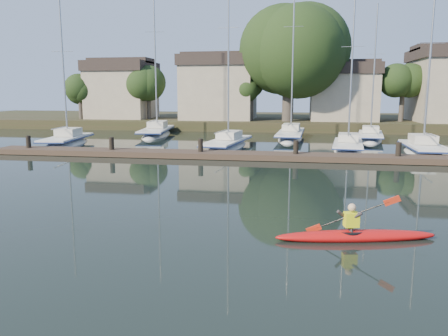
% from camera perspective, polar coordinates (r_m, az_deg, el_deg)
% --- Properties ---
extents(ground, '(160.00, 160.00, 0.00)m').
position_cam_1_polar(ground, '(13.94, -3.47, -7.34)').
color(ground, black).
rests_on(ground, ground).
extents(kayak, '(4.64, 1.58, 1.48)m').
position_cam_1_polar(kayak, '(13.01, 16.75, -8.21)').
color(kayak, '#B9110E').
rests_on(kayak, ground).
extents(dock, '(34.00, 2.00, 1.80)m').
position_cam_1_polar(dock, '(27.42, 3.06, 1.66)').
color(dock, '#422E25').
rests_on(dock, ground).
extents(sailboat_0, '(3.23, 8.18, 12.63)m').
position_cam_1_polar(sailboat_0, '(36.96, -19.80, 2.58)').
color(sailboat_0, silver).
rests_on(sailboat_0, ground).
extents(sailboat_2, '(3.25, 9.25, 14.99)m').
position_cam_1_polar(sailboat_2, '(32.84, 0.44, 2.35)').
color(sailboat_2, silver).
rests_on(sailboat_2, ground).
extents(sailboat_3, '(2.92, 7.98, 12.58)m').
position_cam_1_polar(sailboat_3, '(32.52, 15.84, 1.90)').
color(sailboat_3, silver).
rests_on(sailboat_3, ground).
extents(sailboat_4, '(2.40, 7.51, 12.69)m').
position_cam_1_polar(sailboat_4, '(32.39, 24.56, 1.31)').
color(sailboat_4, silver).
rests_on(sailboat_4, ground).
extents(sailboat_5, '(3.68, 10.28, 16.65)m').
position_cam_1_polar(sailboat_5, '(42.84, -8.77, 3.98)').
color(sailboat_5, silver).
rests_on(sailboat_5, ground).
extents(sailboat_6, '(2.71, 10.61, 16.72)m').
position_cam_1_polar(sailboat_6, '(39.97, 8.67, 3.58)').
color(sailboat_6, silver).
rests_on(sailboat_6, ground).
extents(sailboat_7, '(3.21, 8.09, 12.69)m').
position_cam_1_polar(sailboat_7, '(40.21, 18.53, 3.22)').
color(sailboat_7, silver).
rests_on(sailboat_7, ground).
extents(shore, '(90.00, 25.25, 12.75)m').
position_cam_1_polar(shore, '(53.29, 8.05, 8.84)').
color(shore, '#282E17').
rests_on(shore, ground).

